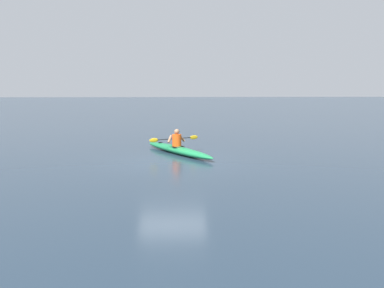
% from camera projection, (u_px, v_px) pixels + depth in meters
% --- Properties ---
extents(ground_plane, '(160.00, 160.00, 0.00)m').
position_uv_depth(ground_plane, '(173.00, 161.00, 16.54)').
color(ground_plane, '#1E2D3D').
extents(kayak, '(2.99, 4.72, 0.30)m').
position_uv_depth(kayak, '(178.00, 150.00, 18.38)').
color(kayak, '#19723F').
rests_on(kayak, ground).
extents(kayaker, '(2.03, 1.16, 0.71)m').
position_uv_depth(kayaker, '(177.00, 139.00, 18.41)').
color(kayaker, '#E04C14').
rests_on(kayaker, kayak).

